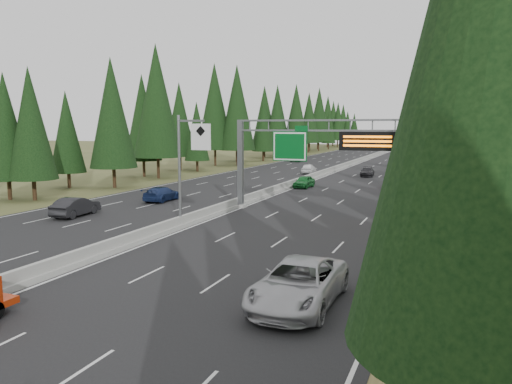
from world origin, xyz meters
TOP-DOWN VIEW (x-y plane):
  - road at (0.00, 80.00)m, footprint 32.00×260.00m
  - shoulder_right at (17.80, 80.00)m, footprint 3.60×260.00m
  - shoulder_left at (-17.80, 80.00)m, footprint 3.60×260.00m
  - median_barrier at (0.00, 80.00)m, footprint 0.70×260.00m
  - sign_gantry at (8.92, 34.88)m, footprint 16.75×0.98m
  - hov_sign_pole at (0.58, 24.97)m, footprint 2.80×0.50m
  - tree_row_right at (21.89, 68.57)m, footprint 11.87×242.73m
  - tree_row_left at (-22.26, 74.38)m, footprint 11.58×243.81m
  - silver_minivan at (12.37, 13.24)m, footprint 3.01×6.48m
  - car_ahead_green at (1.50, 51.26)m, footprint 1.90×4.27m
  - car_ahead_dkred at (11.39, 53.74)m, footprint 1.87×4.27m
  - car_ahead_dkgrey at (6.25, 67.77)m, footprint 2.21×4.66m
  - car_ahead_white at (8.48, 92.68)m, footprint 3.18×5.89m
  - car_ahead_far at (6.32, 121.01)m, footprint 1.95×4.21m
  - car_onc_near at (-10.33, 26.04)m, footprint 2.09×4.85m
  - car_onc_blue at (-8.34, 35.74)m, footprint 2.09×4.89m
  - car_onc_white at (-2.87, 68.78)m, footprint 2.23×4.67m
  - car_onc_far at (-12.19, 93.98)m, footprint 2.65×4.96m

SIDE VIEW (x-z plane):
  - shoulder_right at x=17.80m, z-range 0.00..0.06m
  - shoulder_left at x=-17.80m, z-range 0.00..0.06m
  - road at x=0.00m, z-range 0.00..0.08m
  - median_barrier at x=0.00m, z-range -0.01..0.84m
  - car_ahead_dkgrey at x=6.25m, z-range 0.08..1.39m
  - car_onc_far at x=-12.19m, z-range 0.08..1.41m
  - car_ahead_dkred at x=11.39m, z-range 0.08..1.44m
  - car_ahead_far at x=6.32m, z-range 0.08..1.48m
  - car_onc_blue at x=-8.34m, z-range 0.08..1.48m
  - car_ahead_green at x=1.50m, z-range 0.08..1.51m
  - car_onc_white at x=-2.87m, z-range 0.08..1.62m
  - car_onc_near at x=-10.33m, z-range 0.08..1.63m
  - car_ahead_white at x=8.48m, z-range 0.08..1.65m
  - silver_minivan at x=12.37m, z-range 0.08..1.88m
  - hov_sign_pole at x=0.58m, z-range 0.72..8.72m
  - sign_gantry at x=8.92m, z-range 1.37..9.17m
  - tree_row_right at x=21.89m, z-range -0.10..18.76m
  - tree_row_left at x=-22.26m, z-range 0.08..19.05m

